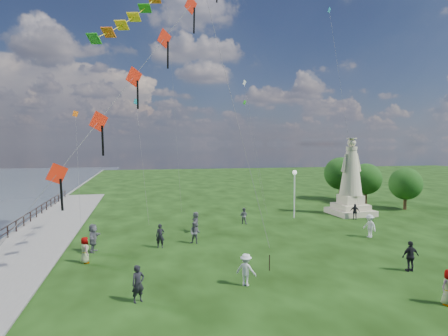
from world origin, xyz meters
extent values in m
cube|color=slate|center=(-14.00, 8.00, 0.05)|extent=(5.00, 60.00, 0.10)
cylinder|color=black|center=(-16.30, 14.00, 0.50)|extent=(0.11, 0.11, 1.00)
cylinder|color=black|center=(-16.30, 16.00, 0.50)|extent=(0.11, 0.11, 1.00)
cylinder|color=black|center=(-16.30, 18.00, 0.50)|extent=(0.11, 0.11, 1.00)
cylinder|color=black|center=(-16.30, 20.00, 0.50)|extent=(0.11, 0.11, 1.00)
cylinder|color=black|center=(-16.30, 22.00, 0.50)|extent=(0.11, 0.11, 1.00)
cylinder|color=black|center=(-16.30, 24.00, 0.50)|extent=(0.11, 0.11, 1.00)
cylinder|color=black|center=(-16.30, 26.00, 0.50)|extent=(0.11, 0.11, 1.00)
cylinder|color=black|center=(-16.30, 28.00, 0.50)|extent=(0.11, 0.11, 1.00)
cylinder|color=black|center=(-16.30, 30.00, 0.50)|extent=(0.11, 0.11, 1.00)
cylinder|color=black|center=(-16.30, 32.00, 0.50)|extent=(0.11, 0.11, 1.00)
cylinder|color=black|center=(-16.30, 34.00, 0.50)|extent=(0.11, 0.11, 1.00)
cylinder|color=black|center=(-16.30, 36.00, 0.50)|extent=(0.11, 0.11, 1.00)
cube|color=beige|center=(14.18, 17.23, 0.27)|extent=(3.96, 3.96, 0.54)
cube|color=beige|center=(14.18, 17.23, 0.81)|extent=(3.01, 3.01, 0.54)
cube|color=beige|center=(14.18, 17.23, 1.54)|extent=(2.07, 2.07, 0.90)
cylinder|color=beige|center=(14.18, 17.23, 6.68)|extent=(1.13, 1.13, 0.36)
sphere|color=beige|center=(14.18, 17.23, 7.24)|extent=(0.83, 0.83, 0.83)
cylinder|color=beige|center=(14.18, 17.23, 7.68)|extent=(0.99, 0.99, 0.09)
cylinder|color=silver|center=(7.93, 16.84, 2.13)|extent=(0.13, 0.13, 4.27)
sphere|color=white|center=(7.93, 16.84, 4.40)|extent=(0.43, 0.43, 0.43)
cylinder|color=#382314|center=(19.66, 22.92, 0.92)|extent=(0.36, 0.36, 1.84)
sphere|color=#1B380F|center=(19.66, 22.92, 2.98)|extent=(3.67, 3.67, 3.67)
cylinder|color=#382314|center=(21.56, 18.50, 0.87)|extent=(0.36, 0.36, 1.74)
sphere|color=#1B380F|center=(21.56, 18.50, 2.82)|extent=(3.47, 3.47, 3.47)
cylinder|color=#382314|center=(18.47, 26.67, 1.04)|extent=(0.36, 0.36, 2.07)
sphere|color=#1B380F|center=(18.47, 26.67, 3.37)|extent=(4.14, 4.14, 4.14)
imported|color=black|center=(-6.68, 0.33, 0.84)|extent=(0.73, 0.64, 1.69)
imported|color=#595960|center=(-2.77, 9.59, 0.78)|extent=(0.89, 0.76, 1.56)
imported|color=silver|center=(-1.40, 1.17, 0.81)|extent=(1.16, 1.06, 1.62)
imported|color=black|center=(8.16, 1.19, 0.86)|extent=(1.01, 0.52, 1.72)
imported|color=#595960|center=(-9.61, 9.02, 0.94)|extent=(1.02, 1.84, 1.88)
imported|color=black|center=(-5.24, 9.06, 0.82)|extent=(0.64, 0.47, 1.64)
imported|color=#595960|center=(2.43, 15.28, 0.72)|extent=(0.83, 0.74, 1.45)
imported|color=silver|center=(10.50, 8.49, 0.88)|extent=(0.86, 1.25, 1.76)
imported|color=black|center=(13.21, 14.85, 0.75)|extent=(0.97, 0.88, 1.49)
imported|color=#595960|center=(-9.82, 6.69, 0.79)|extent=(0.72, 0.89, 1.58)
imported|color=#595960|center=(-2.20, 13.10, 0.83)|extent=(0.73, 1.56, 1.66)
cube|color=red|center=(-10.18, 1.52, 5.77)|extent=(0.87, 0.64, 1.03)
cube|color=black|center=(-10.00, 1.42, 4.82)|extent=(0.10, 0.28, 1.48)
cube|color=red|center=(-8.48, 2.82, 8.22)|extent=(0.87, 0.64, 1.03)
cube|color=black|center=(-8.30, 2.72, 7.27)|extent=(0.10, 0.28, 1.48)
cube|color=red|center=(-6.78, 4.11, 10.68)|extent=(0.87, 0.64, 1.03)
cube|color=black|center=(-6.60, 4.01, 9.73)|extent=(0.10, 0.28, 1.48)
cube|color=red|center=(-5.07, 5.41, 13.13)|extent=(0.87, 0.64, 1.03)
cube|color=black|center=(-4.89, 5.31, 12.18)|extent=(0.10, 0.28, 1.48)
cube|color=red|center=(-3.37, 6.70, 15.58)|extent=(0.87, 0.64, 1.03)
cube|color=black|center=(-3.19, 6.60, 14.63)|extent=(0.10, 0.28, 1.48)
cylinder|color=black|center=(0.50, 3.00, 0.45)|extent=(0.06, 0.06, 0.90)
cube|color=#20921B|center=(-6.19, 2.08, 13.57)|extent=(0.68, 0.69, 0.25)
cube|color=yellow|center=(-6.70, 1.44, 12.92)|extent=(0.66, 0.69, 0.27)
cube|color=yellow|center=(-7.22, 0.81, 12.33)|extent=(0.64, 0.68, 0.28)
cube|color=orange|center=(-7.74, 0.19, 11.80)|extent=(0.62, 0.67, 0.30)
cube|color=#20921B|center=(-8.26, -0.43, 11.35)|extent=(0.60, 0.66, 0.31)
cube|color=teal|center=(-6.85, 21.28, 11.27)|extent=(0.51, 0.39, 0.57)
cylinder|color=#595959|center=(-6.35, 18.78, 5.66)|extent=(1.02, 5.02, 11.22)
cube|color=silver|center=(4.75, 23.43, 13.84)|extent=(0.51, 0.39, 0.57)
cylinder|color=#595959|center=(5.25, 20.93, 6.95)|extent=(1.02, 5.02, 13.80)
cylinder|color=#595959|center=(-2.87, 24.73, 12.37)|extent=(1.02, 5.02, 24.65)
cube|color=#20921B|center=(6.54, 29.61, 12.40)|extent=(0.51, 0.39, 0.57)
cylinder|color=#595959|center=(7.04, 27.11, 6.23)|extent=(1.02, 5.02, 12.36)
cube|color=orange|center=(-12.23, 19.91, 9.88)|extent=(0.51, 0.39, 0.57)
cylinder|color=#595959|center=(-11.73, 17.41, 4.96)|extent=(1.02, 5.01, 9.83)
cube|color=teal|center=(13.32, 20.69, 21.34)|extent=(0.51, 0.39, 0.57)
cylinder|color=#595959|center=(13.82, 18.19, 10.70)|extent=(1.02, 5.02, 21.29)
camera|label=1|loc=(-6.51, -16.55, 7.11)|focal=30.00mm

